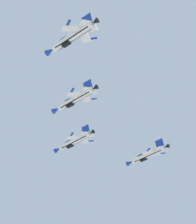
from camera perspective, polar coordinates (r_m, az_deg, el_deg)
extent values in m
cylinder|color=white|center=(143.42, -2.89, -3.59)|extent=(8.94, 10.34, 1.70)
cube|color=black|center=(143.23, -2.85, -3.76)|extent=(7.56, 8.73, 0.81)
cone|color=#1938A8|center=(147.40, -4.98, -4.64)|extent=(2.73, 2.85, 1.56)
cone|color=black|center=(139.89, -0.80, -2.54)|extent=(2.07, 2.10, 1.36)
ellipsoid|color=#192333|center=(145.12, -3.71, -3.76)|extent=(3.10, 3.34, 1.38)
cube|color=black|center=(144.28, -3.48, -4.21)|extent=(2.40, 2.52, 1.13)
cube|color=white|center=(140.54, -3.03, -3.13)|extent=(4.37, 2.67, 1.43)
cube|color=#1938A8|center=(138.40, -3.24, -2.76)|extent=(0.91, 1.68, 0.39)
cube|color=white|center=(144.42, -1.70, -3.59)|extent=(3.32, 4.49, 1.43)
cube|color=#1938A8|center=(145.43, -0.85, -3.60)|extent=(1.71, 1.17, 0.39)
cube|color=white|center=(139.59, -1.71, -2.66)|extent=(2.56, 2.27, 0.80)
cube|color=white|center=(141.88, -0.94, -2.94)|extent=(2.52, 2.70, 0.80)
cube|color=#1938A8|center=(141.64, -1.54, -2.20)|extent=(2.39, 2.62, 2.54)
cylinder|color=white|center=(125.69, -2.79, 1.65)|extent=(8.94, 10.34, 1.70)
cube|color=black|center=(125.48, -2.75, 1.46)|extent=(7.56, 8.73, 0.87)
cone|color=#1938A8|center=(129.42, -5.17, 0.30)|extent=(2.73, 2.85, 1.56)
cone|color=black|center=(122.44, -0.41, 2.99)|extent=(2.07, 2.10, 1.36)
ellipsoid|color=#192333|center=(127.32, -3.74, 1.39)|extent=(3.12, 3.36, 1.41)
cube|color=black|center=(126.42, -3.46, 0.91)|extent=(2.42, 2.54, 1.16)
cube|color=white|center=(122.87, -2.95, 2.25)|extent=(4.32, 2.66, 1.61)
cube|color=#1938A8|center=(120.77, -3.18, 2.73)|extent=(0.91, 1.69, 0.42)
cube|color=white|center=(126.75, -1.46, 1.66)|extent=(3.30, 4.44, 1.61)
cube|color=#1938A8|center=(127.80, -0.50, 1.64)|extent=(1.71, 1.17, 0.42)
cube|color=white|center=(122.06, -1.44, 2.84)|extent=(2.54, 2.26, 0.90)
cube|color=white|center=(124.36, -0.58, 2.48)|extent=(2.51, 2.68, 0.90)
cube|color=#1938A8|center=(124.19, -1.28, 3.32)|extent=(2.48, 2.69, 2.51)
cylinder|color=white|center=(147.27, 6.26, -5.26)|extent=(8.94, 10.34, 1.70)
cube|color=black|center=(147.14, 6.31, -5.42)|extent=(7.56, 8.73, 0.91)
cone|color=#1938A8|center=(150.45, 4.00, -6.27)|extent=(2.73, 2.85, 1.56)
cone|color=black|center=(144.53, 8.47, -4.25)|extent=(2.07, 2.10, 1.36)
ellipsoid|color=#192333|center=(148.58, 5.35, -5.41)|extent=(3.14, 3.38, 1.43)
cube|color=black|center=(147.98, 5.65, -5.86)|extent=(2.43, 2.55, 1.19)
cube|color=white|center=(144.27, 6.32, -4.92)|extent=(4.27, 2.65, 1.76)
cube|color=#1938A8|center=(141.98, 6.27, -4.65)|extent=(0.91, 1.69, 0.43)
cube|color=white|center=(148.79, 7.32, -5.15)|extent=(3.28, 4.39, 1.76)
cube|color=#1938A8|center=(150.18, 8.06, -5.07)|extent=(1.71, 1.17, 0.43)
cube|color=white|center=(143.84, 7.64, -4.43)|extent=(2.51, 2.25, 0.97)
cube|color=white|center=(146.51, 8.21, -4.57)|extent=(2.50, 2.66, 0.97)
cube|color=#1938A8|center=(145.80, 7.62, -3.89)|extent=(2.55, 2.74, 2.49)
cylinder|color=white|center=(109.17, -3.17, 9.32)|extent=(8.94, 10.34, 1.70)
cube|color=black|center=(108.89, -3.13, 9.12)|extent=(7.56, 8.73, 0.82)
cone|color=#1938A8|center=(112.54, -5.92, 7.52)|extent=(2.73, 2.85, 1.56)
cone|color=black|center=(106.33, -0.39, 11.09)|extent=(2.07, 2.10, 1.36)
ellipsoid|color=#192333|center=(110.74, -4.26, 8.91)|extent=(3.10, 3.35, 1.38)
cube|color=black|center=(109.68, -3.95, 8.43)|extent=(2.41, 2.53, 1.14)
cube|color=white|center=(106.61, -3.37, 10.24)|extent=(4.36, 2.67, 1.48)
cube|color=#1938A8|center=(104.72, -3.66, 10.98)|extent=(0.91, 1.68, 0.40)
cube|color=white|center=(110.16, -1.60, 9.22)|extent=(3.31, 4.48, 1.48)
cube|color=#1938A8|center=(111.16, -0.48, 9.10)|extent=(1.71, 1.17, 0.40)
cube|color=white|center=(105.95, -1.60, 10.97)|extent=(2.55, 2.26, 0.83)
cube|color=white|center=(108.05, -0.58, 10.34)|extent=(2.52, 2.69, 0.83)
cube|color=#1938A8|center=(108.21, -1.39, 11.32)|extent=(2.42, 2.64, 2.54)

